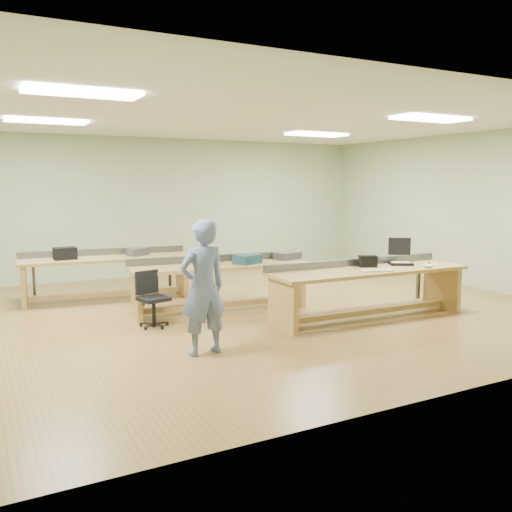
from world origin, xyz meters
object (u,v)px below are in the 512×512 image
laptop_base (401,264)px  task_chair (152,306)px  camera_bag (368,261)px  parts_bin_teal (247,259)px  workbench_mid (219,276)px  workbench_back (106,268)px  drinks_can (206,263)px  mug (214,262)px  person (203,287)px  parts_bin_grey (287,255)px  workbench_front (367,281)px

laptop_base → task_chair: same height
camera_bag → task_chair: (-3.15, 0.86, -0.55)m
camera_bag → task_chair: camera_bag is taller
task_chair → parts_bin_teal: 1.79m
laptop_base → parts_bin_teal: size_ratio=0.88×
laptop_base → parts_bin_teal: (-2.07, 1.26, 0.05)m
workbench_mid → parts_bin_teal: (0.44, -0.13, 0.26)m
workbench_back → drinks_can: size_ratio=22.34×
laptop_base → mug: 2.94m
task_chair → person: bearing=-96.7°
parts_bin_teal → parts_bin_grey: size_ratio=0.93×
task_chair → parts_bin_grey: size_ratio=1.83×
workbench_back → laptop_base: workbench_back is taller
camera_bag → parts_bin_grey: bearing=139.7°
laptop_base → workbench_back: bearing=172.8°
person → parts_bin_grey: 3.05m
laptop_base → mug: size_ratio=2.66×
workbench_front → workbench_back: (-3.19, 3.14, -0.01)m
camera_bag → task_chair: size_ratio=0.33×
laptop_base → person: bearing=-140.2°
laptop_base → camera_bag: size_ratio=1.35×
mug → drinks_can: (-0.14, -0.04, 0.01)m
workbench_mid → task_chair: size_ratio=3.68×
workbench_mid → mug: bearing=-136.2°
workbench_front → mug: workbench_front is taller
parts_bin_grey → mug: (-1.41, -0.12, -0.01)m
workbench_front → person: bearing=-168.6°
parts_bin_teal → workbench_mid: bearing=163.9°
workbench_back → camera_bag: bearing=-35.8°
workbench_front → camera_bag: bearing=51.6°
parts_bin_grey → drinks_can: bearing=-174.0°
parts_bin_grey → camera_bag: bearing=-64.0°
task_chair → camera_bag: bearing=-28.4°
workbench_back → drinks_can: bearing=-52.2°
laptop_base → drinks_can: 3.05m
laptop_base → task_chair: 3.89m
parts_bin_teal → drinks_can: 0.72m
person → parts_bin_teal: (1.51, 1.82, 0.01)m
workbench_back → laptop_base: bearing=-31.8°
workbench_back → camera_bag: (3.32, -2.99, 0.28)m
parts_bin_teal → laptop_base: bearing=-31.4°
workbench_front → parts_bin_grey: parts_bin_grey is taller
laptop_base → workbench_front: bearing=-143.5°
workbench_back → parts_bin_grey: (2.67, -1.67, 0.25)m
workbench_back → person: size_ratio=1.82×
workbench_back → task_chair: (0.17, -2.13, -0.27)m
workbench_mid → parts_bin_teal: size_ratio=7.24×
person → laptop_base: (3.58, 0.56, -0.04)m
laptop_base → camera_bag: bearing=-156.5°
task_chair → mug: bearing=4.0°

